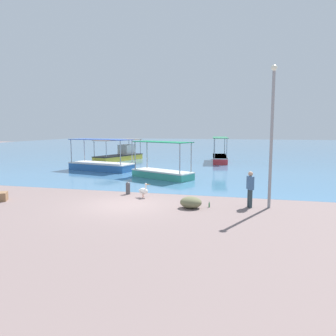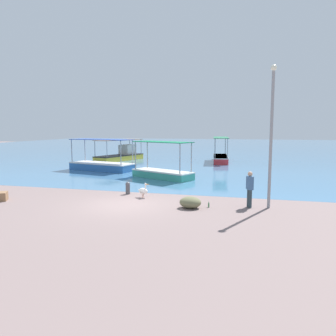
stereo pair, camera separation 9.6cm
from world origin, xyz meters
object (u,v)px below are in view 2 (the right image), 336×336
at_px(pelican, 143,191).
at_px(cargo_crate, 0,196).
at_px(fisherman_standing, 250,188).
at_px(fishing_boat_near_left, 220,157).
at_px(glass_bottle, 209,205).
at_px(lamp_post, 271,130).
at_px(net_pile, 190,202).
at_px(fishing_boat_outer, 121,155).
at_px(fishing_boat_far_right, 102,164).
at_px(mooring_bollard, 128,188).
at_px(fishing_boat_near_right, 162,171).

height_order(pelican, cargo_crate, pelican).
bearing_deg(fisherman_standing, fishing_boat_near_left, 99.18).
height_order(fisherman_standing, glass_bottle, fisherman_standing).
distance_m(lamp_post, net_pile, 4.93).
xyz_separation_m(lamp_post, cargo_crate, (-13.18, -1.85, -3.38)).
bearing_deg(fisherman_standing, glass_bottle, -165.53).
distance_m(pelican, fisherman_standing, 5.57).
relative_size(fishing_boat_outer, fishing_boat_far_right, 1.10).
distance_m(pelican, mooring_bollard, 1.31).
bearing_deg(net_pile, pelican, 150.06).
relative_size(fishing_boat_near_right, fisherman_standing, 2.98).
xyz_separation_m(fishing_boat_outer, net_pile, (11.84, -20.17, -0.36)).
xyz_separation_m(lamp_post, fisherman_standing, (-0.87, -0.14, -2.69)).
distance_m(fishing_boat_near_right, glass_bottle, 9.20).
bearing_deg(net_pile, fishing_boat_outer, 120.41).
distance_m(fishing_boat_far_right, glass_bottle, 15.50).
distance_m(fisherman_standing, net_pile, 2.83).
height_order(fishing_boat_near_right, glass_bottle, fishing_boat_near_right).
height_order(pelican, net_pile, pelican).
relative_size(fishing_boat_near_left, lamp_post, 1.01).
bearing_deg(glass_bottle, cargo_crate, -173.29).
xyz_separation_m(fishing_boat_far_right, lamp_post, (13.50, -10.50, 3.07)).
bearing_deg(fishing_boat_near_right, fisherman_standing, -50.21).
xyz_separation_m(fishing_boat_near_right, cargo_crate, (-6.01, -9.27, -0.28)).
distance_m(fishing_boat_far_right, pelican, 12.15).
bearing_deg(mooring_bollard, fishing_boat_outer, 113.72).
xyz_separation_m(fishing_boat_outer, lamp_post, (15.35, -19.21, 2.97)).
bearing_deg(pelican, glass_bottle, -19.47).
bearing_deg(pelican, mooring_bollard, 150.21).
height_order(fisherman_standing, cargo_crate, fisherman_standing).
relative_size(fishing_boat_near_right, mooring_bollard, 7.26).
bearing_deg(glass_bottle, fishing_boat_near_right, 119.08).
xyz_separation_m(fishing_boat_near_left, pelican, (-2.20, -19.53, -0.14)).
bearing_deg(fishing_boat_far_right, cargo_crate, -88.47).
relative_size(fishing_boat_near_left, fisherman_standing, 3.86).
bearing_deg(cargo_crate, glass_bottle, 6.71).
distance_m(fishing_boat_near_right, cargo_crate, 11.05).
relative_size(fishing_boat_outer, glass_bottle, 25.05).
bearing_deg(fishing_boat_far_right, fishing_boat_near_left, 46.09).
relative_size(net_pile, cargo_crate, 1.46).
distance_m(fishing_boat_near_right, net_pile, 9.15).
height_order(fishing_boat_outer, fishing_boat_near_right, fishing_boat_near_right).
bearing_deg(cargo_crate, lamp_post, 7.97).
height_order(fishing_boat_far_right, net_pile, fishing_boat_far_right).
distance_m(fishing_boat_near_left, pelican, 19.65).
bearing_deg(fishing_boat_near_left, fisherman_standing, -80.82).
bearing_deg(lamp_post, fishing_boat_near_right, 134.00).
height_order(lamp_post, glass_bottle, lamp_post).
relative_size(fishing_boat_near_left, fishing_boat_near_right, 1.29).
distance_m(mooring_bollard, fisherman_standing, 6.80).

